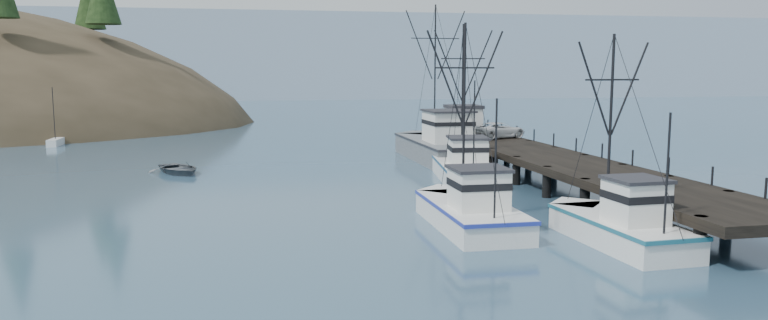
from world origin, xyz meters
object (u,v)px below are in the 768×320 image
(trawler_mid, at_px, (468,211))
(work_vessel, at_px, (440,146))
(trawler_near, at_px, (617,226))
(trawler_far, at_px, (464,168))
(pier_shed, at_px, (463,120))
(pier, at_px, (551,160))
(motorboat, at_px, (179,173))
(pickup_truck, at_px, (498,130))

(trawler_mid, bearing_deg, work_vessel, 77.32)
(trawler_near, height_order, trawler_far, trawler_far)
(trawler_mid, height_order, pier_shed, trawler_mid)
(trawler_mid, distance_m, trawler_far, 15.51)
(pier, relative_size, motorboat, 8.65)
(work_vessel, bearing_deg, trawler_mid, -102.68)
(trawler_near, distance_m, trawler_mid, 7.38)
(pickup_truck, bearing_deg, motorboat, 74.33)
(trawler_far, bearing_deg, pickup_truck, 56.34)
(pickup_truck, height_order, motorboat, pickup_truck)
(work_vessel, bearing_deg, trawler_near, -90.10)
(pier_shed, xyz_separation_m, motorboat, (-24.98, -5.56, -3.42))
(trawler_far, height_order, motorboat, trawler_far)
(work_vessel, distance_m, pickup_truck, 5.39)
(trawler_mid, height_order, work_vessel, work_vessel)
(trawler_far, bearing_deg, trawler_near, -86.55)
(trawler_mid, distance_m, pier_shed, 28.74)
(trawler_far, distance_m, motorboat, 22.13)
(pier, bearing_deg, trawler_near, -104.68)
(pier_shed, height_order, pickup_truck, pier_shed)
(pier, height_order, pier_shed, pier_shed)
(pier, distance_m, work_vessel, 14.60)
(pier, relative_size, trawler_near, 4.38)
(trawler_far, relative_size, pickup_truck, 2.31)
(pier, height_order, pickup_truck, pickup_truck)
(trawler_near, height_order, pickup_truck, trawler_near)
(trawler_far, relative_size, motorboat, 2.31)
(motorboat, bearing_deg, pier, -48.39)
(trawler_near, relative_size, work_vessel, 0.58)
(pier, xyz_separation_m, work_vessel, (-4.22, 13.97, -0.46))
(trawler_far, xyz_separation_m, motorboat, (-21.00, 6.94, -0.82))
(motorboat, bearing_deg, pickup_truck, -22.50)
(trawler_mid, relative_size, trawler_far, 0.92)
(pier_shed, relative_size, pickup_truck, 0.63)
(pier, distance_m, trawler_mid, 15.38)
(trawler_near, height_order, trawler_mid, trawler_mid)
(pier, bearing_deg, motorboat, 159.08)
(trawler_near, xyz_separation_m, trawler_far, (-1.18, 19.50, 0.00))
(trawler_near, distance_m, pier_shed, 32.23)
(trawler_near, bearing_deg, pickup_truck, 80.12)
(motorboat, bearing_deg, trawler_mid, -80.38)
(pickup_truck, xyz_separation_m, motorboat, (-27.20, -2.37, -2.71))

